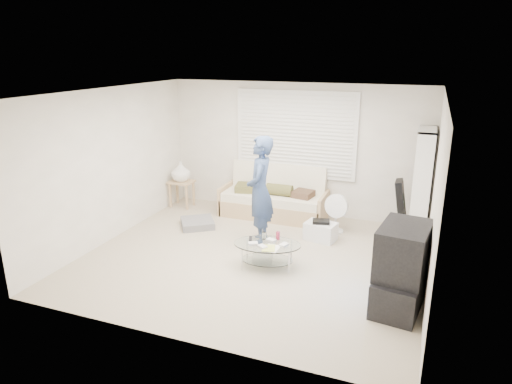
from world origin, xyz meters
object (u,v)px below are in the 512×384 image
at_px(futon_sofa, 274,200).
at_px(coffee_table, 267,248).
at_px(tv_unit, 401,268).
at_px(bookshelf, 422,185).

distance_m(futon_sofa, coffee_table, 2.17).
distance_m(futon_sofa, tv_unit, 3.56).
bearing_deg(bookshelf, futon_sofa, 176.91).
bearing_deg(futon_sofa, coffee_table, -73.91).
height_order(futon_sofa, tv_unit, tv_unit).
height_order(futon_sofa, bookshelf, bookshelf).
height_order(bookshelf, tv_unit, bookshelf).
bearing_deg(bookshelf, tv_unit, -93.00).
bearing_deg(coffee_table, bookshelf, 44.03).
bearing_deg(tv_unit, bookshelf, 87.00).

